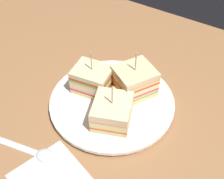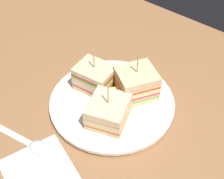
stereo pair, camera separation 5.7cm
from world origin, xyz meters
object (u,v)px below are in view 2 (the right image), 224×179
object	(u,v)px
plate	(112,102)
spoon	(31,143)
sandwich_wedge_2	(95,78)
napkin	(43,179)
sandwich_wedge_0	(108,111)
sandwich_wedge_1	(136,83)
chip_pile	(114,97)

from	to	relation	value
plate	spoon	size ratio (longest dim) A/B	1.65
sandwich_wedge_2	napkin	xyz separation A→B (cm)	(7.67, -20.87, -3.95)
sandwich_wedge_0	sandwich_wedge_1	size ratio (longest dim) A/B	0.94
plate	sandwich_wedge_1	distance (cm)	6.27
plate	napkin	xyz separation A→B (cm)	(2.55, -20.35, -0.65)
spoon	plate	bearing A→B (deg)	63.28
sandwich_wedge_2	spoon	size ratio (longest dim) A/B	0.64
sandwich_wedge_2	spoon	world-z (taller)	sandwich_wedge_2
sandwich_wedge_0	spoon	size ratio (longest dim) A/B	0.62
spoon	sandwich_wedge_0	bearing A→B (deg)	48.40
plate	sandwich_wedge_1	world-z (taller)	sandwich_wedge_1
chip_pile	napkin	distance (cm)	20.44
chip_pile	napkin	xyz separation A→B (cm)	(1.82, -20.16, -2.88)
plate	napkin	bearing A→B (deg)	-82.85
sandwich_wedge_2	sandwich_wedge_1	bearing A→B (deg)	18.07
chip_pile	napkin	size ratio (longest dim) A/B	0.43
sandwich_wedge_1	spoon	world-z (taller)	sandwich_wedge_1
sandwich_wedge_0	spoon	bearing A→B (deg)	128.49
sandwich_wedge_0	sandwich_wedge_1	distance (cm)	8.81
napkin	sandwich_wedge_0	bearing A→B (deg)	88.88
sandwich_wedge_0	napkin	world-z (taller)	sandwich_wedge_0
chip_pile	spoon	distance (cm)	18.14
sandwich_wedge_2	chip_pile	world-z (taller)	sandwich_wedge_2
napkin	spoon	bearing A→B (deg)	156.99
plate	sandwich_wedge_1	size ratio (longest dim) A/B	2.50
sandwich_wedge_0	sandwich_wedge_1	xyz separation A→B (cm)	(-0.41, 8.78, 0.66)
sandwich_wedge_0	napkin	xyz separation A→B (cm)	(-0.31, -16.09, -3.57)
sandwich_wedge_1	chip_pile	xyz separation A→B (cm)	(-1.72, -4.71, -1.35)
chip_pile	plate	bearing A→B (deg)	165.39
plate	sandwich_wedge_2	distance (cm)	6.11
sandwich_wedge_1	napkin	distance (cm)	25.23
spoon	sandwich_wedge_2	bearing A→B (deg)	79.82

